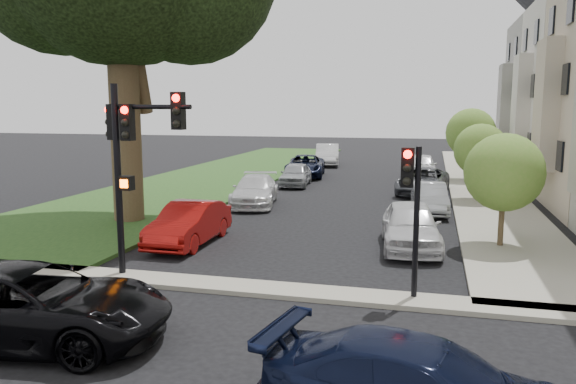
% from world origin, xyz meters
% --- Properties ---
extents(ground, '(140.00, 140.00, 0.00)m').
position_xyz_m(ground, '(0.00, 0.00, 0.00)').
color(ground, black).
rests_on(ground, ground).
extents(grass_strip, '(8.00, 44.00, 0.12)m').
position_xyz_m(grass_strip, '(-9.00, 24.00, 0.06)').
color(grass_strip, '#1F4118').
rests_on(grass_strip, ground).
extents(sidewalk_right, '(3.50, 44.00, 0.12)m').
position_xyz_m(sidewalk_right, '(6.75, 24.00, 0.06)').
color(sidewalk_right, gray).
rests_on(sidewalk_right, ground).
extents(sidewalk_cross, '(60.00, 1.00, 0.12)m').
position_xyz_m(sidewalk_cross, '(0.00, 2.00, 0.06)').
color(sidewalk_cross, gray).
rests_on(sidewalk_cross, ground).
extents(house_d, '(7.70, 7.55, 15.97)m').
position_xyz_m(house_d, '(12.45, 30.50, 6.93)').
color(house_d, '#A39D94').
rests_on(house_d, ground).
extents(small_tree_a, '(2.44, 2.44, 3.65)m').
position_xyz_m(small_tree_a, '(6.20, 7.83, 2.43)').
color(small_tree_a, '#443520').
rests_on(small_tree_a, ground).
extents(small_tree_b, '(2.45, 2.45, 3.68)m').
position_xyz_m(small_tree_b, '(6.20, 16.85, 2.44)').
color(small_tree_b, '#443520').
rests_on(small_tree_b, ground).
extents(small_tree_c, '(2.90, 2.90, 4.35)m').
position_xyz_m(small_tree_c, '(6.20, 24.40, 2.90)').
color(small_tree_c, '#443520').
rests_on(small_tree_c, ground).
extents(traffic_signal_main, '(2.46, 0.64, 5.03)m').
position_xyz_m(traffic_signal_main, '(-3.40, 2.23, 3.47)').
color(traffic_signal_main, black).
rests_on(traffic_signal_main, ground).
extents(traffic_signal_secondary, '(0.44, 0.36, 3.58)m').
position_xyz_m(traffic_signal_secondary, '(3.60, 2.19, 2.50)').
color(traffic_signal_secondary, black).
rests_on(traffic_signal_secondary, ground).
extents(car_cross_near, '(5.68, 3.29, 1.49)m').
position_xyz_m(car_cross_near, '(-3.29, -1.96, 0.74)').
color(car_cross_near, black).
rests_on(car_cross_near, ground).
extents(car_parked_0, '(2.19, 4.51, 1.48)m').
position_xyz_m(car_parked_0, '(3.44, 7.17, 0.74)').
color(car_parked_0, silver).
rests_on(car_parked_0, ground).
extents(car_parked_1, '(1.67, 3.95, 1.27)m').
position_xyz_m(car_parked_1, '(3.98, 13.42, 0.63)').
color(car_parked_1, '#999BA0').
rests_on(car_parked_1, ground).
extents(car_parked_2, '(2.86, 5.09, 1.34)m').
position_xyz_m(car_parked_2, '(3.62, 18.73, 0.67)').
color(car_parked_2, '#3F4247').
rests_on(car_parked_2, ground).
extents(car_parked_3, '(2.01, 4.60, 1.54)m').
position_xyz_m(car_parked_3, '(3.41, 25.15, 0.77)').
color(car_parked_3, silver).
rests_on(car_parked_3, ground).
extents(car_parked_5, '(1.46, 4.16, 1.37)m').
position_xyz_m(car_parked_5, '(-3.57, 5.95, 0.68)').
color(car_parked_5, maroon).
rests_on(car_parked_5, ground).
extents(car_parked_6, '(2.69, 4.88, 1.34)m').
position_xyz_m(car_parked_6, '(-3.73, 13.47, 0.67)').
color(car_parked_6, silver).
rests_on(car_parked_6, ground).
extents(car_parked_7, '(1.89, 3.96, 1.31)m').
position_xyz_m(car_parked_7, '(-3.41, 19.98, 0.65)').
color(car_parked_7, '#999BA0').
rests_on(car_parked_7, ground).
extents(car_parked_8, '(2.98, 5.26, 1.39)m').
position_xyz_m(car_parked_8, '(-3.79, 24.19, 0.69)').
color(car_parked_8, black).
rests_on(car_parked_8, ground).
extents(car_parked_9, '(2.48, 5.07, 1.60)m').
position_xyz_m(car_parked_9, '(-3.71, 31.55, 0.80)').
color(car_parked_9, silver).
rests_on(car_parked_9, ground).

